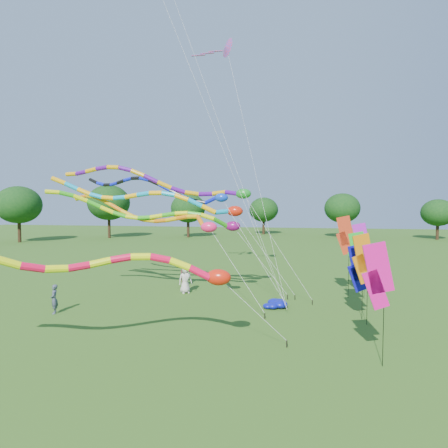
% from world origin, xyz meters
% --- Properties ---
extents(ground, '(160.00, 160.00, 0.00)m').
position_xyz_m(ground, '(0.00, 0.00, 0.00)').
color(ground, '#2A5817').
rests_on(ground, ground).
extents(tree_ring, '(113.37, 117.57, 9.59)m').
position_xyz_m(tree_ring, '(4.60, -3.62, 5.35)').
color(tree_ring, '#382314').
rests_on(tree_ring, ground).
extents(tube_kite_red, '(12.28, 5.71, 5.75)m').
position_xyz_m(tube_kite_red, '(-3.68, -3.12, 3.66)').
color(tube_kite_red, black).
rests_on(tube_kite_red, ground).
extents(tube_kite_orange, '(13.32, 4.72, 7.12)m').
position_xyz_m(tube_kite_orange, '(-5.53, 5.64, 5.25)').
color(tube_kite_orange, black).
rests_on(tube_kite_orange, ground).
extents(tube_kite_purple, '(15.50, 1.27, 8.91)m').
position_xyz_m(tube_kite_purple, '(-4.43, 6.09, 7.14)').
color(tube_kite_purple, black).
rests_on(tube_kite_purple, ground).
extents(tube_kite_blue, '(14.17, 4.18, 8.33)m').
position_xyz_m(tube_kite_blue, '(-5.53, 7.30, 6.85)').
color(tube_kite_blue, black).
rests_on(tube_kite_blue, ground).
extents(tube_kite_cyan, '(15.15, 1.60, 8.16)m').
position_xyz_m(tube_kite_cyan, '(-4.98, 6.26, 6.12)').
color(tube_kite_cyan, black).
rests_on(tube_kite_cyan, ground).
extents(tube_kite_green, '(14.25, 2.91, 7.35)m').
position_xyz_m(tube_kite_green, '(-4.93, 5.90, 5.24)').
color(tube_kite_green, black).
rests_on(tube_kite_green, ground).
extents(delta_kite_high_c, '(6.18, 4.36, 16.47)m').
position_xyz_m(delta_kite_high_c, '(-1.41, 7.54, 15.64)').
color(delta_kite_high_c, black).
rests_on(delta_kite_high_c, ground).
extents(banner_pole_magenta_a, '(1.16, 0.18, 4.57)m').
position_xyz_m(banner_pole_magenta_a, '(5.78, -1.79, 3.31)').
color(banner_pole_magenta_a, black).
rests_on(banner_pole_magenta_a, ground).
extents(banner_pole_violet, '(1.12, 0.48, 4.77)m').
position_xyz_m(banner_pole_violet, '(6.94, 8.36, 3.50)').
color(banner_pole_violet, black).
rests_on(banner_pole_violet, ground).
extents(banner_pole_blue_a, '(1.15, 0.32, 3.90)m').
position_xyz_m(banner_pole_blue_a, '(6.05, 3.89, 2.65)').
color(banner_pole_blue_a, black).
rests_on(banner_pole_blue_a, ground).
extents(banner_pole_orange, '(1.14, 0.36, 4.51)m').
position_xyz_m(banner_pole_orange, '(6.13, 3.00, 3.25)').
color(banner_pole_orange, black).
rests_on(banner_pole_orange, ground).
extents(banner_pole_green, '(1.16, 0.28, 4.42)m').
position_xyz_m(banner_pole_green, '(6.33, 5.58, 3.16)').
color(banner_pole_green, black).
rests_on(banner_pole_green, ground).
extents(banner_pole_red, '(1.15, 0.32, 5.21)m').
position_xyz_m(banner_pole_red, '(6.00, 8.47, 3.94)').
color(banner_pole_red, black).
rests_on(banner_pole_red, ground).
extents(blue_nylon_heap, '(1.07, 1.32, 0.43)m').
position_xyz_m(blue_nylon_heap, '(1.74, 5.21, 0.20)').
color(blue_nylon_heap, '#0B1396').
rests_on(blue_nylon_heap, ground).
extents(person_a, '(1.07, 0.99, 1.83)m').
position_xyz_m(person_a, '(-4.22, 7.78, 0.92)').
color(person_a, beige).
rests_on(person_a, ground).
extents(person_b, '(0.61, 0.69, 1.57)m').
position_xyz_m(person_b, '(-9.86, 1.99, 0.79)').
color(person_b, '#3F4558').
rests_on(person_b, ground).
extents(person_c, '(0.90, 0.95, 1.55)m').
position_xyz_m(person_c, '(-4.89, 9.88, 0.77)').
color(person_c, '#9A3845').
rests_on(person_c, ground).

